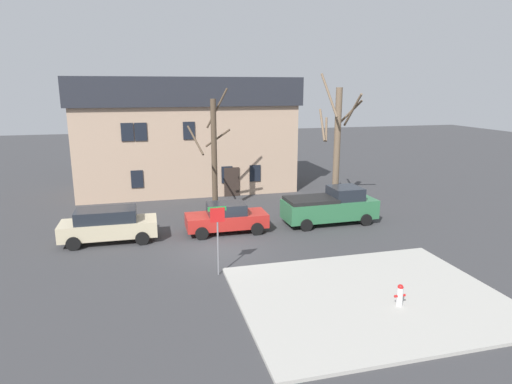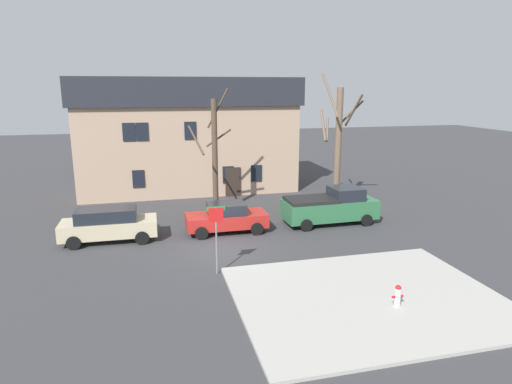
{
  "view_description": "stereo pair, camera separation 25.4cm",
  "coord_description": "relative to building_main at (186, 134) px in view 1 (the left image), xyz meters",
  "views": [
    {
      "loc": [
        -3.39,
        -19.98,
        7.7
      ],
      "look_at": [
        2.42,
        2.32,
        2.21
      ],
      "focal_mm": 30.95,
      "sensor_mm": 36.0,
      "label": 1
    },
    {
      "loc": [
        -3.14,
        -20.04,
        7.7
      ],
      "look_at": [
        2.42,
        2.32,
        2.21
      ],
      "focal_mm": 30.95,
      "sensor_mm": 36.0,
      "label": 2
    }
  ],
  "objects": [
    {
      "name": "tree_bare_near",
      "position": [
        0.87,
        -7.35,
        -0.55
      ],
      "size": [
        2.59,
        2.58,
        7.65
      ],
      "color": "#4C3D2D",
      "rests_on": "ground_plane"
    },
    {
      "name": "car_beige_wagon",
      "position": [
        -5.18,
        -10.96,
        -3.37
      ],
      "size": [
        4.77,
        2.06,
        1.73
      ],
      "color": "#C6B793",
      "rests_on": "ground_plane"
    },
    {
      "name": "sidewalk_slab",
      "position": [
        4.64,
        -19.97,
        -4.21
      ],
      "size": [
        9.79,
        7.82,
        0.12
      ],
      "primitive_type": "cube",
      "color": "#A8A59E",
      "rests_on": "ground_plane"
    },
    {
      "name": "fire_hydrant",
      "position": [
        5.25,
        -20.93,
        -3.73
      ],
      "size": [
        0.42,
        0.22,
        0.81
      ],
      "color": "silver",
      "rests_on": "sidewalk_slab"
    },
    {
      "name": "tree_bare_mid",
      "position": [
        8.89,
        -7.39,
        -0.04
      ],
      "size": [
        2.71,
        2.48,
        8.55
      ],
      "color": "brown",
      "rests_on": "ground_plane"
    },
    {
      "name": "bicycle_leaning",
      "position": [
        -6.28,
        -8.37,
        -3.9
      ],
      "size": [
        1.67,
        0.63,
        1.03
      ],
      "color": "black",
      "rests_on": "ground_plane"
    },
    {
      "name": "street_sign_pole",
      "position": [
        -0.48,
        -16.4,
        -2.21
      ],
      "size": [
        0.76,
        0.07,
        2.96
      ],
      "color": "slate",
      "rests_on": "ground_plane"
    },
    {
      "name": "ground_plane",
      "position": [
        0.08,
        -13.54,
        -4.27
      ],
      "size": [
        120.0,
        120.0,
        0.0
      ],
      "primitive_type": "plane",
      "color": "#38383A"
    },
    {
      "name": "car_red_sedan",
      "position": [
        0.91,
        -10.99,
        -3.46
      ],
      "size": [
        4.36,
        1.97,
        1.62
      ],
      "color": "#AD231E",
      "rests_on": "ground_plane"
    },
    {
      "name": "building_main",
      "position": [
        0.0,
        0.0,
        0.0
      ],
      "size": [
        16.15,
        6.5,
        8.37
      ],
      "color": "tan",
      "rests_on": "ground_plane"
    },
    {
      "name": "pickup_truck_green",
      "position": [
        7.03,
        -10.87,
        -3.26
      ],
      "size": [
        5.4,
        2.3,
        2.09
      ],
      "color": "#2D6B42",
      "rests_on": "ground_plane"
    }
  ]
}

